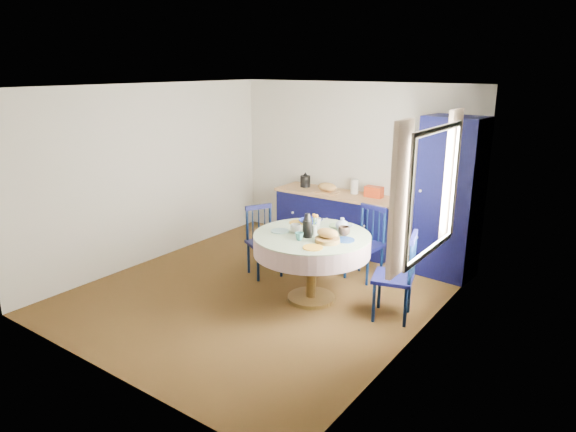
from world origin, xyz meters
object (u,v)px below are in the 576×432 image
(mug_c, at_px, (344,231))
(cobalt_bowl, at_px, (311,222))
(pantry_cabinet, at_px, (450,198))
(chair_left, at_px, (263,240))
(chair_far, at_px, (366,242))
(mug_a, at_px, (296,228))
(mug_d, at_px, (317,222))
(mug_b, at_px, (299,236))
(dining_table, at_px, (312,245))
(kitchen_counter, at_px, (336,219))
(chair_right, at_px, (397,276))

(mug_c, bearing_deg, cobalt_bowl, 165.55)
(pantry_cabinet, height_order, chair_left, pantry_cabinet)
(chair_far, bearing_deg, cobalt_bowl, -115.20)
(mug_a, distance_m, mug_d, 0.37)
(chair_far, height_order, mug_b, chair_far)
(dining_table, relative_size, mug_c, 10.01)
(mug_a, height_order, mug_c, mug_c)
(dining_table, relative_size, mug_d, 12.82)
(chair_left, height_order, mug_b, chair_left)
(chair_left, bearing_deg, pantry_cabinet, -27.58)
(mug_a, height_order, mug_d, mug_a)
(dining_table, distance_m, mug_a, 0.28)
(kitchen_counter, xyz_separation_m, mug_b, (0.73, -2.08, 0.43))
(chair_left, height_order, cobalt_bowl, chair_left)
(chair_far, xyz_separation_m, chair_right, (0.81, -0.84, 0.02))
(chair_left, bearing_deg, mug_b, -93.02)
(chair_far, relative_size, mug_c, 7.04)
(kitchen_counter, relative_size, mug_a, 15.17)
(mug_a, relative_size, mug_c, 0.93)
(mug_b, xyz_separation_m, cobalt_bowl, (-0.22, 0.58, -0.01))
(pantry_cabinet, distance_m, chair_left, 2.51)
(chair_left, height_order, chair_far, chair_far)
(kitchen_counter, height_order, chair_left, kitchen_counter)
(kitchen_counter, distance_m, mug_c, 2.01)
(kitchen_counter, relative_size, mug_b, 19.93)
(kitchen_counter, bearing_deg, chair_right, -44.13)
(dining_table, height_order, cobalt_bowl, dining_table)
(chair_left, height_order, mug_a, chair_left)
(chair_right, height_order, mug_c, chair_right)
(dining_table, xyz_separation_m, cobalt_bowl, (-0.24, 0.33, 0.16))
(chair_left, relative_size, mug_d, 8.74)
(kitchen_counter, height_order, dining_table, dining_table)
(chair_right, bearing_deg, mug_a, -96.12)
(pantry_cabinet, height_order, cobalt_bowl, pantry_cabinet)
(chair_right, distance_m, cobalt_bowl, 1.30)
(pantry_cabinet, height_order, mug_c, pantry_cabinet)
(mug_c, height_order, mug_d, mug_c)
(chair_left, relative_size, mug_a, 7.33)
(mug_c, height_order, cobalt_bowl, mug_c)
(pantry_cabinet, xyz_separation_m, chair_right, (-0.01, -1.55, -0.55))
(pantry_cabinet, xyz_separation_m, cobalt_bowl, (-1.25, -1.39, -0.20))
(mug_b, bearing_deg, chair_far, 80.68)
(pantry_cabinet, relative_size, chair_far, 2.20)
(chair_far, distance_m, mug_a, 1.20)
(dining_table, relative_size, chair_left, 1.47)
(pantry_cabinet, bearing_deg, mug_c, -110.04)
(chair_right, distance_m, mug_a, 1.29)
(pantry_cabinet, bearing_deg, kitchen_counter, -179.13)
(mug_a, height_order, cobalt_bowl, mug_a)
(chair_left, bearing_deg, dining_table, -80.35)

